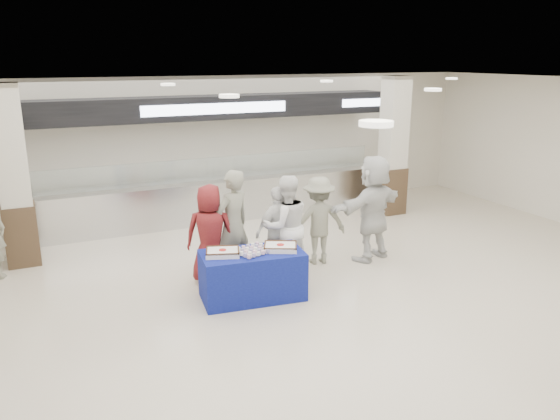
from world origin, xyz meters
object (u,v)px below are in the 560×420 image
sheet_cake_right (280,247)px  civilian_maroon (210,234)px  chef_short (279,230)px  cupcake_tray (253,250)px  soldier_a (233,225)px  display_table (252,275)px  civilian_white (373,208)px  chef_tall (286,226)px  soldier_b (318,220)px  sheet_cake_left (223,252)px

sheet_cake_right → civilian_maroon: 1.27m
civilian_maroon → chef_short: (1.17, -0.13, -0.06)m
cupcake_tray → soldier_a: size_ratio=0.29×
soldier_a → civilian_maroon: bearing=-27.1°
chef_short → civilian_maroon: bearing=-15.2°
display_table → cupcake_tray: 0.41m
cupcake_tray → civilian_white: size_ratio=0.27×
cupcake_tray → chef_tall: size_ratio=0.31×
chef_short → civilian_white: (1.84, -0.09, 0.21)m
soldier_a → soldier_b: size_ratio=1.17×
sheet_cake_right → sheet_cake_left: bearing=170.3°
chef_tall → display_table: bearing=39.8°
sheet_cake_right → soldier_a: size_ratio=0.33×
sheet_cake_left → soldier_b: 2.26m
chef_short → soldier_a: bearing=-16.5°
sheet_cake_left → soldier_b: bearing=22.1°
sheet_cake_right → soldier_b: 1.57m
sheet_cake_left → soldier_b: (2.10, 0.85, -0.01)m
sheet_cake_right → cupcake_tray: sheet_cake_right is taller
soldier_b → display_table: bearing=40.2°
civilian_maroon → soldier_a: 0.40m
civilian_maroon → civilian_white: civilian_white is taller
display_table → sheet_cake_right: sheet_cake_right is taller
civilian_white → sheet_cake_left: bearing=-6.4°
sheet_cake_left → chef_short: chef_short is taller
civilian_maroon → soldier_b: size_ratio=1.04×
chef_tall → soldier_b: bearing=-156.4°
soldier_b → chef_tall: bearing=31.1°
cupcake_tray → chef_short: 1.13m
chef_tall → civilian_white: bearing=-175.2°
display_table → chef_short: 1.18m
display_table → chef_tall: bearing=43.3°
chef_short → soldier_b: 0.87m
cupcake_tray → civilian_white: 2.73m
soldier_a → chef_tall: bearing=140.9°
cupcake_tray → chef_tall: bearing=37.7°
sheet_cake_left → civilian_white: civilian_white is taller
civilian_maroon → civilian_white: bearing=-161.4°
civilian_maroon → sheet_cake_left: bearing=107.8°
display_table → cupcake_tray: bearing=-63.4°
sheet_cake_left → soldier_a: soldier_a is taller
soldier_b → civilian_white: 1.03m
chef_tall → soldier_b: 0.84m
chef_short → chef_tall: bearing=107.9°
display_table → soldier_a: size_ratio=0.83×
civilian_white → soldier_b: bearing=-31.5°
civilian_maroon → civilian_white: 3.02m
cupcake_tray → civilian_maroon: civilian_maroon is taller
chef_tall → civilian_white: 1.77m
sheet_cake_left → chef_tall: 1.43m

